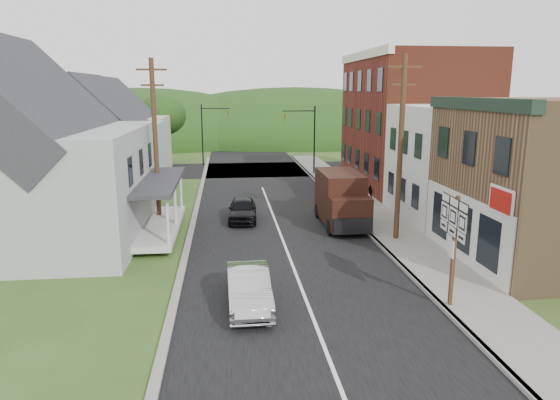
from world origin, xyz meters
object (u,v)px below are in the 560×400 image
object	(u,v)px
silver_sedan	(249,288)
warning_sign	(371,200)
delivery_van	(341,199)
dark_sedan	(243,209)
route_sign_cluster	(453,235)

from	to	relation	value
silver_sedan	warning_sign	size ratio (longest dim) A/B	1.68
delivery_van	warning_sign	distance (m)	1.88
silver_sedan	dark_sedan	size ratio (longest dim) A/B	1.05
silver_sedan	route_sign_cluster	xyz separation A→B (m)	(6.80, -0.93, 1.95)
dark_sedan	delivery_van	size ratio (longest dim) A/B	0.74
dark_sedan	warning_sign	size ratio (longest dim) A/B	1.60
route_sign_cluster	warning_sign	xyz separation A→B (m)	(0.03, 9.59, -0.92)
warning_sign	silver_sedan	bearing A→B (deg)	-133.48
dark_sedan	warning_sign	bearing A→B (deg)	-21.31
delivery_van	route_sign_cluster	size ratio (longest dim) A/B	1.37
silver_sedan	warning_sign	xyz separation A→B (m)	(6.83, 8.66, 1.03)
silver_sedan	route_sign_cluster	distance (m)	7.13
delivery_van	warning_sign	size ratio (longest dim) A/B	2.15
delivery_van	warning_sign	bearing A→B (deg)	-47.57
delivery_van	route_sign_cluster	world-z (taller)	route_sign_cluster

